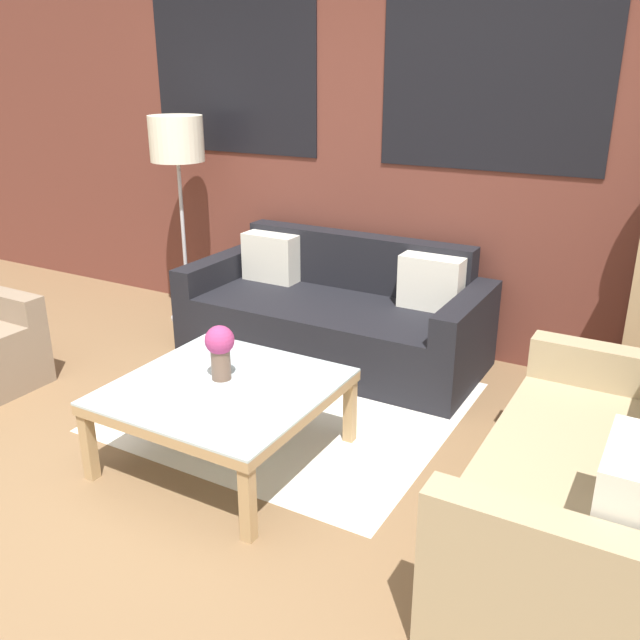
{
  "coord_description": "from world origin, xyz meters",
  "views": [
    {
      "loc": [
        2.16,
        -1.81,
        1.86
      ],
      "look_at": [
        0.44,
        1.22,
        0.55
      ],
      "focal_mm": 38.0,
      "sensor_mm": 36.0,
      "label": 1
    }
  ],
  "objects_px": {
    "settee_vintage": "(598,491)",
    "coffee_table": "(224,395)",
    "floor_lamp": "(177,147)",
    "couch_dark": "(335,316)",
    "flower_vase": "(220,348)"
  },
  "relations": [
    {
      "from": "coffee_table",
      "to": "floor_lamp",
      "type": "height_order",
      "value": "floor_lamp"
    },
    {
      "from": "floor_lamp",
      "to": "flower_vase",
      "type": "height_order",
      "value": "floor_lamp"
    },
    {
      "from": "floor_lamp",
      "to": "coffee_table",
      "type": "bearing_deg",
      "value": -45.02
    },
    {
      "from": "settee_vintage",
      "to": "coffee_table",
      "type": "relative_size",
      "value": 1.6
    },
    {
      "from": "couch_dark",
      "to": "coffee_table",
      "type": "relative_size",
      "value": 2.01
    },
    {
      "from": "settee_vintage",
      "to": "flower_vase",
      "type": "relative_size",
      "value": 5.72
    },
    {
      "from": "coffee_table",
      "to": "settee_vintage",
      "type": "bearing_deg",
      "value": 4.48
    },
    {
      "from": "couch_dark",
      "to": "settee_vintage",
      "type": "relative_size",
      "value": 1.26
    },
    {
      "from": "settee_vintage",
      "to": "floor_lamp",
      "type": "bearing_deg",
      "value": 157.12
    },
    {
      "from": "couch_dark",
      "to": "flower_vase",
      "type": "distance_m",
      "value": 1.4
    },
    {
      "from": "couch_dark",
      "to": "settee_vintage",
      "type": "bearing_deg",
      "value": -34.63
    },
    {
      "from": "couch_dark",
      "to": "coffee_table",
      "type": "bearing_deg",
      "value": -84.03
    },
    {
      "from": "settee_vintage",
      "to": "floor_lamp",
      "type": "distance_m",
      "value": 3.61
    },
    {
      "from": "couch_dark",
      "to": "floor_lamp",
      "type": "distance_m",
      "value": 1.69
    },
    {
      "from": "settee_vintage",
      "to": "coffee_table",
      "type": "bearing_deg",
      "value": -175.52
    }
  ]
}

